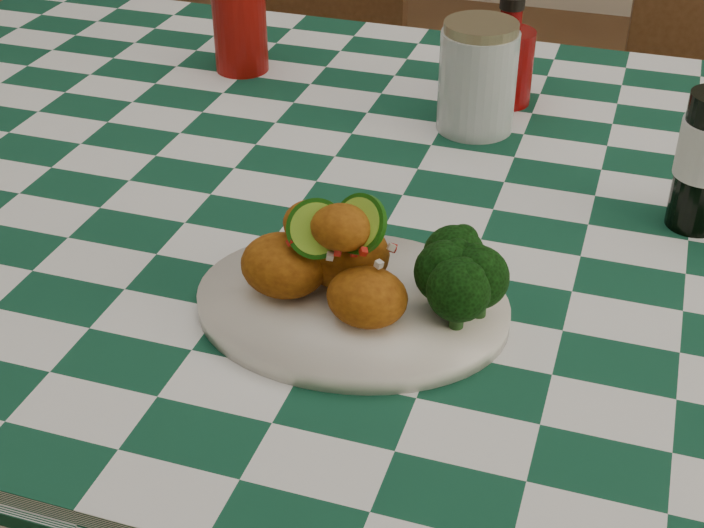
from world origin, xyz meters
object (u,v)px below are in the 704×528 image
(plate, at_px, (352,305))
(ketchup_bottle, at_px, (508,51))
(wooden_chair_left, at_px, (279,128))
(fried_chicken_pile, at_px, (345,252))
(dining_table, at_px, (394,451))
(red_tumbler, at_px, (240,25))
(mason_jar, at_px, (478,77))

(plate, relative_size, ketchup_bottle, 2.04)
(ketchup_bottle, height_order, wooden_chair_left, ketchup_bottle)
(fried_chicken_pile, bearing_deg, plate, 0.00)
(plate, bearing_deg, wooden_chair_left, 115.88)
(dining_table, bearing_deg, red_tumbler, 138.42)
(fried_chicken_pile, xyz_separation_m, wooden_chair_left, (-0.47, 0.98, -0.40))
(fried_chicken_pile, xyz_separation_m, mason_jar, (0.03, 0.42, 0.00))
(red_tumbler, bearing_deg, wooden_chair_left, 107.13)
(ketchup_bottle, distance_m, mason_jar, 0.09)
(ketchup_bottle, bearing_deg, wooden_chair_left, 138.16)
(mason_jar, bearing_deg, ketchup_bottle, 77.28)
(red_tumbler, relative_size, ketchup_bottle, 0.92)
(ketchup_bottle, relative_size, wooden_chair_left, 0.16)
(dining_table, distance_m, wooden_chair_left, 0.88)
(dining_table, relative_size, ketchup_bottle, 11.66)
(plate, height_order, fried_chicken_pile, fried_chicken_pile)
(red_tumbler, distance_m, mason_jar, 0.36)
(plate, relative_size, wooden_chair_left, 0.32)
(red_tumbler, bearing_deg, fried_chicken_pile, -57.53)
(ketchup_bottle, xyz_separation_m, wooden_chair_left, (-0.52, 0.47, -0.40))
(dining_table, bearing_deg, wooden_chair_left, 121.51)
(dining_table, bearing_deg, ketchup_bottle, 78.15)
(dining_table, distance_m, red_tumbler, 0.62)
(plate, distance_m, red_tumbler, 0.61)
(fried_chicken_pile, bearing_deg, dining_table, 92.16)
(dining_table, distance_m, ketchup_bottle, 0.55)
(fried_chicken_pile, height_order, mason_jar, mason_jar)
(dining_table, height_order, plate, plate)
(fried_chicken_pile, xyz_separation_m, ketchup_bottle, (0.05, 0.51, 0.00))
(wooden_chair_left, bearing_deg, red_tumbler, -73.45)
(red_tumbler, relative_size, wooden_chair_left, 0.14)
(dining_table, distance_m, mason_jar, 0.50)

